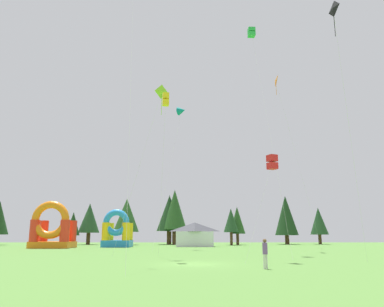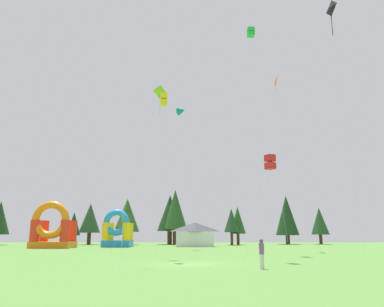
{
  "view_description": "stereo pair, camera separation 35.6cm",
  "coord_description": "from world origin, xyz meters",
  "px_view_note": "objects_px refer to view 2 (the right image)",
  "views": [
    {
      "loc": [
        -0.13,
        -26.61,
        2.08
      ],
      "look_at": [
        0.0,
        9.26,
        9.69
      ],
      "focal_mm": 35.1,
      "sensor_mm": 36.0,
      "label": 1
    },
    {
      "loc": [
        0.23,
        -26.61,
        2.08
      ],
      "look_at": [
        0.0,
        9.26,
        9.69
      ],
      "focal_mm": 35.1,
      "sensor_mm": 36.0,
      "label": 2
    }
  ],
  "objects_px": {
    "kite_teal_delta": "(181,111)",
    "kite_red_box": "(270,162)",
    "kite_yellow_box": "(164,100)",
    "festival_tent": "(195,234)",
    "inflatable_red_slide": "(117,233)",
    "kite_black_diamond": "(330,12)",
    "kite_lime_diamond": "(160,94)",
    "person_left_edge": "(262,251)",
    "kite_green_box": "(251,33)",
    "inflatable_blue_arch": "(52,231)",
    "kite_orange_diamond": "(275,82)"
  },
  "relations": [
    {
      "from": "kite_black_diamond",
      "to": "festival_tent",
      "type": "height_order",
      "value": "kite_black_diamond"
    },
    {
      "from": "kite_black_diamond",
      "to": "inflatable_red_slide",
      "type": "height_order",
      "value": "kite_black_diamond"
    },
    {
      "from": "kite_orange_diamond",
      "to": "person_left_edge",
      "type": "bearing_deg",
      "value": -105.81
    },
    {
      "from": "kite_black_diamond",
      "to": "kite_teal_delta",
      "type": "distance_m",
      "value": 30.52
    },
    {
      "from": "kite_orange_diamond",
      "to": "kite_black_diamond",
      "type": "bearing_deg",
      "value": -93.01
    },
    {
      "from": "inflatable_blue_arch",
      "to": "kite_orange_diamond",
      "type": "bearing_deg",
      "value": -12.94
    },
    {
      "from": "kite_teal_delta",
      "to": "person_left_edge",
      "type": "relative_size",
      "value": 11.55
    },
    {
      "from": "kite_yellow_box",
      "to": "kite_teal_delta",
      "type": "bearing_deg",
      "value": 88.02
    },
    {
      "from": "kite_orange_diamond",
      "to": "kite_green_box",
      "type": "relative_size",
      "value": 0.87
    },
    {
      "from": "kite_yellow_box",
      "to": "kite_lime_diamond",
      "type": "height_order",
      "value": "kite_lime_diamond"
    },
    {
      "from": "kite_lime_diamond",
      "to": "inflatable_red_slide",
      "type": "distance_m",
      "value": 29.09
    },
    {
      "from": "person_left_edge",
      "to": "inflatable_red_slide",
      "type": "height_order",
      "value": "inflatable_red_slide"
    },
    {
      "from": "kite_teal_delta",
      "to": "kite_red_box",
      "type": "bearing_deg",
      "value": -71.45
    },
    {
      "from": "kite_yellow_box",
      "to": "festival_tent",
      "type": "relative_size",
      "value": 2.41
    },
    {
      "from": "kite_green_box",
      "to": "festival_tent",
      "type": "xyz_separation_m",
      "value": [
        -6.74,
        19.11,
        -23.75
      ]
    },
    {
      "from": "kite_red_box",
      "to": "kite_teal_delta",
      "type": "height_order",
      "value": "kite_teal_delta"
    },
    {
      "from": "kite_orange_diamond",
      "to": "kite_green_box",
      "type": "distance_m",
      "value": 8.2
    },
    {
      "from": "kite_yellow_box",
      "to": "kite_lime_diamond",
      "type": "relative_size",
      "value": 0.89
    },
    {
      "from": "kite_black_diamond",
      "to": "person_left_edge",
      "type": "distance_m",
      "value": 17.26
    },
    {
      "from": "kite_green_box",
      "to": "person_left_edge",
      "type": "bearing_deg",
      "value": -98.88
    },
    {
      "from": "kite_yellow_box",
      "to": "kite_teal_delta",
      "type": "xyz_separation_m",
      "value": [
        0.75,
        21.59,
        6.25
      ]
    },
    {
      "from": "kite_green_box",
      "to": "inflatable_red_slide",
      "type": "xyz_separation_m",
      "value": [
        -18.53,
        17.12,
        -23.56
      ]
    },
    {
      "from": "inflatable_red_slide",
      "to": "kite_green_box",
      "type": "bearing_deg",
      "value": -42.74
    },
    {
      "from": "kite_teal_delta",
      "to": "kite_lime_diamond",
      "type": "height_order",
      "value": "kite_teal_delta"
    },
    {
      "from": "kite_black_diamond",
      "to": "kite_red_box",
      "type": "height_order",
      "value": "kite_black_diamond"
    },
    {
      "from": "kite_yellow_box",
      "to": "kite_red_box",
      "type": "relative_size",
      "value": 1.71
    },
    {
      "from": "inflatable_blue_arch",
      "to": "kite_red_box",
      "type": "bearing_deg",
      "value": -44.22
    },
    {
      "from": "kite_black_diamond",
      "to": "kite_teal_delta",
      "type": "xyz_separation_m",
      "value": [
        -11.46,
        28.2,
        2.15
      ]
    },
    {
      "from": "person_left_edge",
      "to": "inflatable_red_slide",
      "type": "bearing_deg",
      "value": -93.82
    },
    {
      "from": "festival_tent",
      "to": "inflatable_red_slide",
      "type": "bearing_deg",
      "value": -170.44
    },
    {
      "from": "kite_black_diamond",
      "to": "festival_tent",
      "type": "xyz_separation_m",
      "value": [
        -9.53,
        36.29,
        -15.48
      ]
    },
    {
      "from": "inflatable_blue_arch",
      "to": "person_left_edge",
      "type": "bearing_deg",
      "value": -52.3
    },
    {
      "from": "person_left_edge",
      "to": "inflatable_red_slide",
      "type": "relative_size",
      "value": 0.31
    },
    {
      "from": "inflatable_blue_arch",
      "to": "inflatable_red_slide",
      "type": "bearing_deg",
      "value": 24.61
    },
    {
      "from": "kite_orange_diamond",
      "to": "inflatable_red_slide",
      "type": "bearing_deg",
      "value": 153.98
    },
    {
      "from": "kite_lime_diamond",
      "to": "inflatable_blue_arch",
      "type": "xyz_separation_m",
      "value": [
        -16.97,
        20.75,
        -12.61
      ]
    },
    {
      "from": "kite_black_diamond",
      "to": "inflatable_red_slide",
      "type": "bearing_deg",
      "value": 121.86
    },
    {
      "from": "person_left_edge",
      "to": "kite_lime_diamond",
      "type": "bearing_deg",
      "value": -83.49
    },
    {
      "from": "kite_yellow_box",
      "to": "inflatable_red_slide",
      "type": "distance_m",
      "value": 31.23
    },
    {
      "from": "kite_red_box",
      "to": "kite_lime_diamond",
      "type": "height_order",
      "value": "kite_lime_diamond"
    },
    {
      "from": "kite_teal_delta",
      "to": "kite_orange_diamond",
      "type": "bearing_deg",
      "value": -21.15
    },
    {
      "from": "kite_orange_diamond",
      "to": "kite_red_box",
      "type": "distance_m",
      "value": 23.78
    },
    {
      "from": "kite_lime_diamond",
      "to": "person_left_edge",
      "type": "height_order",
      "value": "kite_lime_diamond"
    },
    {
      "from": "kite_teal_delta",
      "to": "festival_tent",
      "type": "xyz_separation_m",
      "value": [
        1.93,
        8.09,
        -17.63
      ]
    },
    {
      "from": "kite_yellow_box",
      "to": "kite_red_box",
      "type": "bearing_deg",
      "value": -10.65
    },
    {
      "from": "kite_red_box",
      "to": "kite_black_diamond",
      "type": "bearing_deg",
      "value": -53.75
    },
    {
      "from": "kite_teal_delta",
      "to": "festival_tent",
      "type": "distance_m",
      "value": 19.49
    },
    {
      "from": "kite_green_box",
      "to": "kite_red_box",
      "type": "bearing_deg",
      "value": -94.15
    },
    {
      "from": "kite_orange_diamond",
      "to": "inflatable_red_slide",
      "type": "relative_size",
      "value": 4.06
    },
    {
      "from": "inflatable_red_slide",
      "to": "festival_tent",
      "type": "relative_size",
      "value": 0.97
    }
  ]
}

